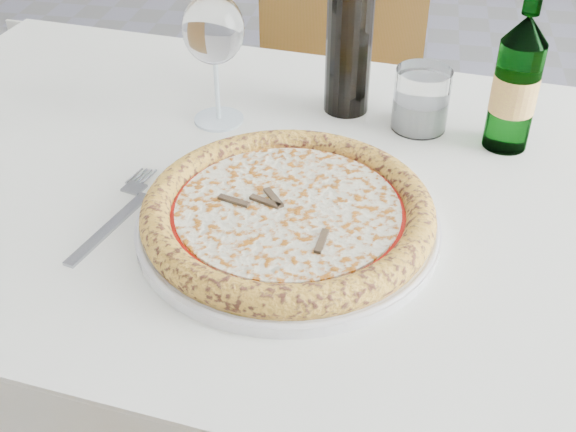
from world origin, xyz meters
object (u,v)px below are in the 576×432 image
plate (288,224)px  wine_bottle (349,36)px  wine_glass (213,32)px  tumbler (421,103)px  dining_table (301,242)px  pizza (288,212)px  chair_far (338,84)px  beer_bottle (516,83)px

plate → wine_bottle: bearing=84.1°
wine_glass → tumbler: bearing=6.5°
wine_bottle → dining_table: bearing=-98.6°
pizza → wine_glass: wine_glass is taller
dining_table → chair_far: bearing=92.8°
chair_far → wine_bottle: (0.07, -0.54, 0.34)m
plate → beer_bottle: size_ratio=1.51×
beer_bottle → dining_table: bearing=-150.9°
tumbler → plate: bearing=-117.4°
tumbler → wine_glass: bearing=-173.5°
plate → tumbler: tumbler is taller
wine_glass → tumbler: wine_glass is taller
dining_table → chair_far: chair_far is taller
pizza → chair_far: bearing=92.5°
dining_table → beer_bottle: size_ratio=5.98×
chair_far → wine_glass: 0.71m
wine_glass → tumbler: 0.31m
beer_bottle → wine_bottle: size_ratio=0.86×
pizza → wine_glass: 0.30m
pizza → wine_bottle: bearing=84.1°
pizza → wine_bottle: (0.03, 0.31, 0.09)m
pizza → wine_bottle: size_ratio=1.25×
dining_table → beer_bottle: (0.26, 0.15, 0.19)m
chair_far → tumbler: 0.65m
chair_far → wine_glass: bearing=-100.3°
chair_far → pizza: size_ratio=2.72×
plate → wine_glass: 0.31m
chair_far → pizza: (0.04, -0.85, 0.25)m
plate → wine_bottle: 0.33m
tumbler → wine_bottle: 0.14m
tumbler → pizza: bearing=-117.4°
plate → dining_table: bearing=90.0°
dining_table → beer_bottle: bearing=29.1°
beer_bottle → wine_bottle: wine_bottle is taller
beer_bottle → wine_glass: bearing=-179.5°
chair_far → wine_glass: size_ratio=4.88×
pizza → tumbler: (0.14, 0.28, 0.01)m
beer_bottle → plate: bearing=-136.9°
dining_table → chair_far: size_ratio=1.52×
pizza → tumbler: tumbler is taller
dining_table → plate: 0.15m
wine_glass → beer_bottle: beer_bottle is taller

